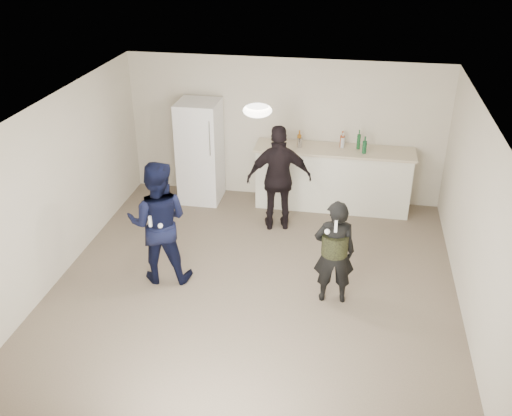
% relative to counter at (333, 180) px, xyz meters
% --- Properties ---
extents(floor, '(6.00, 6.00, 0.00)m').
position_rel_counter_xyz_m(floor, '(-0.90, -2.67, -0.53)').
color(floor, '#6B5B4C').
rests_on(floor, ground).
extents(ceiling, '(6.00, 6.00, 0.00)m').
position_rel_counter_xyz_m(ceiling, '(-0.90, -2.67, 1.98)').
color(ceiling, silver).
rests_on(ceiling, wall_back).
extents(wall_back, '(6.00, 0.00, 6.00)m').
position_rel_counter_xyz_m(wall_back, '(-0.90, 0.33, 0.72)').
color(wall_back, beige).
rests_on(wall_back, floor).
extents(wall_front, '(6.00, 0.00, 6.00)m').
position_rel_counter_xyz_m(wall_front, '(-0.90, -5.67, 0.72)').
color(wall_front, beige).
rests_on(wall_front, floor).
extents(wall_left, '(0.00, 6.00, 6.00)m').
position_rel_counter_xyz_m(wall_left, '(-3.65, -2.67, 0.72)').
color(wall_left, beige).
rests_on(wall_left, floor).
extents(wall_right, '(0.00, 6.00, 6.00)m').
position_rel_counter_xyz_m(wall_right, '(1.85, -2.67, 0.72)').
color(wall_right, beige).
rests_on(wall_right, floor).
extents(counter, '(2.60, 0.56, 1.05)m').
position_rel_counter_xyz_m(counter, '(0.00, 0.00, 0.00)').
color(counter, white).
rests_on(counter, floor).
extents(counter_top, '(2.68, 0.64, 0.04)m').
position_rel_counter_xyz_m(counter_top, '(0.00, 0.00, 0.55)').
color(counter_top, beige).
rests_on(counter_top, counter).
extents(fridge, '(0.70, 0.70, 1.80)m').
position_rel_counter_xyz_m(fridge, '(-2.32, -0.07, 0.38)').
color(fridge, white).
rests_on(fridge, floor).
extents(fridge_handle, '(0.02, 0.02, 0.60)m').
position_rel_counter_xyz_m(fridge_handle, '(-2.04, -0.44, 0.78)').
color(fridge_handle, white).
rests_on(fridge_handle, fridge).
extents(ceiling_dome, '(0.36, 0.36, 0.16)m').
position_rel_counter_xyz_m(ceiling_dome, '(-0.90, -2.37, 1.93)').
color(ceiling_dome, white).
rests_on(ceiling_dome, ceiling).
extents(shaker, '(0.08, 0.08, 0.17)m').
position_rel_counter_xyz_m(shaker, '(-0.59, -0.03, 0.65)').
color(shaker, '#AEADB2').
rests_on(shaker, counter_top).
extents(man, '(0.94, 0.79, 1.76)m').
position_rel_counter_xyz_m(man, '(-2.22, -2.61, 0.36)').
color(man, '#0D143A').
rests_on(man, floor).
extents(woman, '(0.57, 0.41, 1.46)m').
position_rel_counter_xyz_m(woman, '(0.17, -2.71, 0.21)').
color(woman, black).
rests_on(woman, floor).
extents(camo_shorts, '(0.34, 0.34, 0.28)m').
position_rel_counter_xyz_m(camo_shorts, '(0.17, -2.71, 0.32)').
color(camo_shorts, '#2C3317').
rests_on(camo_shorts, woman).
extents(spectator, '(1.09, 0.64, 1.75)m').
position_rel_counter_xyz_m(spectator, '(-0.81, -0.88, 0.35)').
color(spectator, black).
rests_on(spectator, floor).
extents(remote_man, '(0.04, 0.04, 0.15)m').
position_rel_counter_xyz_m(remote_man, '(-2.22, -2.89, 0.53)').
color(remote_man, white).
rests_on(remote_man, man).
extents(nunchuk_man, '(0.07, 0.07, 0.07)m').
position_rel_counter_xyz_m(nunchuk_man, '(-2.10, -2.86, 0.45)').
color(nunchuk_man, white).
rests_on(nunchuk_man, man).
extents(remote_woman, '(0.04, 0.04, 0.15)m').
position_rel_counter_xyz_m(remote_woman, '(0.17, -2.96, 0.72)').
color(remote_woman, white).
rests_on(remote_woman, woman).
extents(nunchuk_woman, '(0.07, 0.07, 0.07)m').
position_rel_counter_xyz_m(nunchuk_woman, '(0.07, -2.93, 0.62)').
color(nunchuk_woman, white).
rests_on(nunchuk_woman, woman).
extents(bottle_cluster, '(1.16, 0.29, 0.25)m').
position_rel_counter_xyz_m(bottle_cluster, '(0.08, 0.03, 0.67)').
color(bottle_cluster, '#953A15').
rests_on(bottle_cluster, counter_top).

